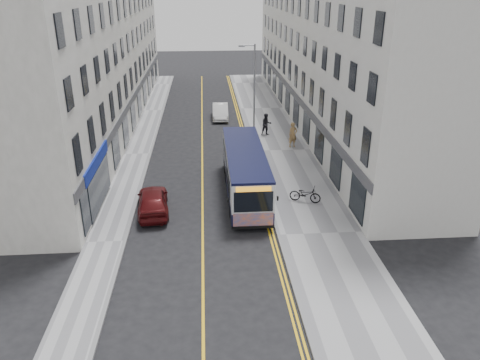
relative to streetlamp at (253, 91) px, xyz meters
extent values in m
plane|color=black|center=(-4.17, -14.00, -4.38)|extent=(140.00, 140.00, 0.00)
cube|color=#97979A|center=(2.08, -2.00, -4.32)|extent=(4.50, 64.00, 0.12)
cube|color=#97979A|center=(-9.17, -2.00, -4.32)|extent=(2.00, 64.00, 0.12)
cube|color=slate|center=(-0.17, -2.00, -4.32)|extent=(0.18, 64.00, 0.13)
cube|color=slate|center=(-8.17, -2.00, -4.32)|extent=(0.18, 64.00, 0.13)
cube|color=yellow|center=(-4.17, -2.00, -4.38)|extent=(0.12, 64.00, 0.01)
cube|color=yellow|center=(-0.62, -2.00, -4.38)|extent=(0.10, 64.00, 0.01)
cube|color=yellow|center=(-0.42, -2.00, -4.38)|extent=(0.10, 64.00, 0.01)
cube|color=silver|center=(7.33, 7.00, 2.12)|extent=(6.00, 46.00, 13.00)
cube|color=white|center=(-13.17, 7.00, 2.12)|extent=(6.00, 46.00, 13.00)
cylinder|color=gray|center=(0.08, 0.00, -0.38)|extent=(0.14, 0.14, 8.00)
cylinder|color=gray|center=(-0.42, 0.00, 3.52)|extent=(1.00, 0.08, 0.08)
cube|color=gray|center=(-0.92, 0.00, 3.47)|extent=(0.50, 0.18, 0.12)
cube|color=black|center=(-1.48, -9.75, -3.65)|extent=(2.27, 10.01, 0.82)
cube|color=silver|center=(-1.48, -9.75, -2.43)|extent=(2.27, 10.01, 1.64)
cube|color=black|center=(-1.48, -9.75, -1.53)|extent=(2.29, 10.01, 0.15)
cube|color=black|center=(-2.64, -9.21, -2.61)|extent=(0.04, 7.82, 1.05)
cube|color=black|center=(-0.33, -9.21, -2.61)|extent=(0.04, 7.82, 1.05)
cube|color=black|center=(-1.48, -14.78, -2.52)|extent=(2.05, 0.04, 1.14)
cube|color=orange|center=(-1.48, -14.78, -3.61)|extent=(2.14, 0.04, 0.86)
cube|color=orange|center=(-1.48, -14.79, -1.79)|extent=(1.82, 0.04, 0.25)
cylinder|color=black|center=(-2.51, -12.75, -3.93)|extent=(0.25, 0.91, 0.91)
cylinder|color=black|center=(-0.45, -12.75, -3.93)|extent=(0.25, 0.91, 0.91)
cylinder|color=black|center=(-2.51, -7.75, -3.93)|extent=(0.25, 0.91, 0.91)
cylinder|color=black|center=(-0.45, -7.75, -3.93)|extent=(0.25, 0.91, 0.91)
cylinder|color=black|center=(-2.51, -6.11, -3.93)|extent=(0.25, 0.91, 0.91)
cylinder|color=black|center=(-0.45, -6.11, -3.93)|extent=(0.25, 0.91, 0.91)
imported|color=black|center=(2.01, -11.38, -3.77)|extent=(2.00, 1.31, 0.99)
imported|color=olive|center=(3.07, -1.29, -3.26)|extent=(0.84, 0.67, 2.00)
imported|color=black|center=(1.38, 2.00, -3.32)|extent=(1.04, 0.88, 1.88)
imported|color=white|center=(-2.37, 7.98, -3.68)|extent=(1.56, 4.27, 1.40)
imported|color=#4D0C0E|center=(-7.01, -11.85, -3.65)|extent=(2.15, 4.46, 1.47)
camera|label=1|loc=(-3.84, -36.47, 8.05)|focal=35.00mm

